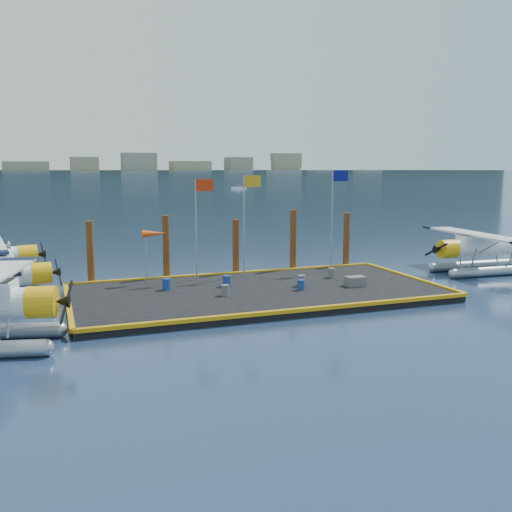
{
  "coord_description": "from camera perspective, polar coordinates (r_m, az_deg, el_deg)",
  "views": [
    {
      "loc": [
        -10.64,
        -29.04,
        7.17
      ],
      "look_at": [
        0.63,
        2.0,
        1.94
      ],
      "focal_mm": 40.0,
      "sensor_mm": 36.0,
      "label": 1
    }
  ],
  "objects": [
    {
      "name": "drum_0",
      "position": [
        31.85,
        -8.94,
        -2.81
      ],
      "size": [
        0.45,
        0.45,
        0.63
      ],
      "primitive_type": "cylinder",
      "color": "navy",
      "rests_on": "dock"
    },
    {
      "name": "dock",
      "position": [
        31.7,
        0.16,
        -3.7
      ],
      "size": [
        20.0,
        10.0,
        0.4
      ],
      "primitive_type": "cube",
      "color": "black",
      "rests_on": "ground"
    },
    {
      "name": "crate",
      "position": [
        32.98,
        9.89,
        -2.5
      ],
      "size": [
        1.09,
        0.73,
        0.55
      ],
      "primitive_type": "cube",
      "color": "#57565B",
      "rests_on": "dock"
    },
    {
      "name": "drum_3",
      "position": [
        30.12,
        -3.09,
        -3.44
      ],
      "size": [
        0.41,
        0.41,
        0.58
      ],
      "primitive_type": "cylinder",
      "color": "#57565B",
      "rests_on": "dock"
    },
    {
      "name": "drum_5",
      "position": [
        32.37,
        -2.94,
        -2.51
      ],
      "size": [
        0.45,
        0.45,
        0.63
      ],
      "primitive_type": "cylinder",
      "color": "navy",
      "rests_on": "dock"
    },
    {
      "name": "far_backdrop",
      "position": [
        1784.24,
        -12.04,
        8.88
      ],
      "size": [
        3050.0,
        2050.0,
        810.0
      ],
      "color": "black",
      "rests_on": "ground"
    },
    {
      "name": "drum_4",
      "position": [
        35.18,
        7.55,
        -1.68
      ],
      "size": [
        0.43,
        0.43,
        0.6
      ],
      "primitive_type": "cylinder",
      "color": "#57565B",
      "rests_on": "dock"
    },
    {
      "name": "windsock",
      "position": [
        33.55,
        -10.19,
        2.11
      ],
      "size": [
        1.4,
        0.44,
        3.12
      ],
      "color": "gray",
      "rests_on": "dock"
    },
    {
      "name": "piling_1",
      "position": [
        35.44,
        -8.95,
        0.66
      ],
      "size": [
        0.44,
        0.44,
        4.2
      ],
      "primitive_type": "cylinder",
      "color": "#422112",
      "rests_on": "ground"
    },
    {
      "name": "flagpole_blue",
      "position": [
        37.22,
        7.89,
        5.09
      ],
      "size": [
        1.14,
        0.08,
        6.5
      ],
      "color": "gray",
      "rests_on": "dock"
    },
    {
      "name": "piling_0",
      "position": [
        34.89,
        -16.22,
        0.12
      ],
      "size": [
        0.44,
        0.44,
        4.0
      ],
      "primitive_type": "cylinder",
      "color": "#422112",
      "rests_on": "ground"
    },
    {
      "name": "seaplane_d",
      "position": [
        41.2,
        21.51,
        0.56
      ],
      "size": [
        9.21,
        10.15,
        3.61
      ],
      "rotation": [
        0.0,
        0.0,
        1.51
      ],
      "color": "#8E949B",
      "rests_on": "ground"
    },
    {
      "name": "piling_4",
      "position": [
        39.74,
        9.03,
        1.41
      ],
      "size": [
        0.44,
        0.44,
        4.0
      ],
      "primitive_type": "cylinder",
      "color": "#422112",
      "rests_on": "ground"
    },
    {
      "name": "drum_1",
      "position": [
        31.55,
        4.51,
        -2.89
      ],
      "size": [
        0.4,
        0.4,
        0.57
      ],
      "primitive_type": "cylinder",
      "color": "navy",
      "rests_on": "dock"
    },
    {
      "name": "ground",
      "position": [
        31.75,
        0.16,
        -4.05
      ],
      "size": [
        4000.0,
        4000.0,
        0.0
      ],
      "primitive_type": "plane",
      "color": "#182949",
      "rests_on": "ground"
    },
    {
      "name": "drum_2",
      "position": [
        32.52,
        4.58,
        -2.48
      ],
      "size": [
        0.45,
        0.45,
        0.63
      ],
      "primitive_type": "cylinder",
      "color": "#57565B",
      "rests_on": "dock"
    },
    {
      "name": "piling_3",
      "position": [
        37.95,
        3.74,
        1.38
      ],
      "size": [
        0.44,
        0.44,
        4.3
      ],
      "primitive_type": "cylinder",
      "color": "#422112",
      "rests_on": "ground"
    },
    {
      "name": "flagpole_red",
      "position": [
        33.99,
        -5.69,
        4.27
      ],
      "size": [
        1.14,
        0.08,
        6.0
      ],
      "color": "gray",
      "rests_on": "dock"
    },
    {
      "name": "flagpole_yellow",
      "position": [
        34.84,
        -0.9,
        4.62
      ],
      "size": [
        1.14,
        0.08,
        6.2
      ],
      "color": "gray",
      "rests_on": "dock"
    },
    {
      "name": "dock_bumpers",
      "position": [
        31.64,
        0.16,
        -3.19
      ],
      "size": [
        20.25,
        10.25,
        0.18
      ],
      "primitive_type": null,
      "color": "#C4890B",
      "rests_on": "dock"
    },
    {
      "name": "piling_2",
      "position": [
        36.58,
        -2.01,
        0.71
      ],
      "size": [
        0.44,
        0.44,
        3.8
      ],
      "primitive_type": "cylinder",
      "color": "#422112",
      "rests_on": "ground"
    }
  ]
}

